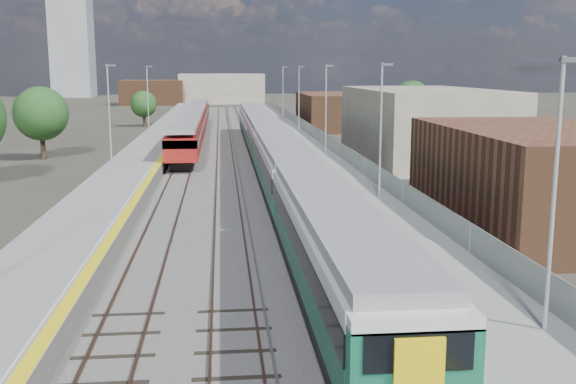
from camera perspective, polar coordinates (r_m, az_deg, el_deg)
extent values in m
plane|color=#47443A|center=(65.56, -3.62, 3.20)|extent=(320.00, 320.00, 0.00)
cube|color=#565451|center=(68.00, -5.60, 3.46)|extent=(10.50, 155.00, 0.06)
cube|color=#4C3323|center=(70.54, -3.13, 3.81)|extent=(0.07, 160.00, 0.14)
cube|color=#4C3323|center=(70.62, -1.96, 3.82)|extent=(0.07, 160.00, 0.14)
cube|color=#4C3323|center=(70.47, -5.98, 3.76)|extent=(0.07, 160.00, 0.14)
cube|color=#4C3323|center=(70.48, -4.81, 3.78)|extent=(0.07, 160.00, 0.14)
cube|color=#4C3323|center=(70.58, -8.83, 3.70)|extent=(0.07, 160.00, 0.14)
cube|color=#4C3323|center=(70.52, -7.66, 3.73)|extent=(0.07, 160.00, 0.14)
cube|color=gray|center=(70.53, -3.40, 3.79)|extent=(0.08, 160.00, 0.10)
cube|color=gray|center=(70.49, -4.54, 3.78)|extent=(0.08, 160.00, 0.10)
cube|color=slate|center=(68.36, 0.71, 3.94)|extent=(4.70, 155.00, 1.00)
cube|color=gray|center=(68.31, 0.71, 4.36)|extent=(4.70, 155.00, 0.03)
cube|color=yellow|center=(68.10, -1.05, 4.36)|extent=(0.40, 155.00, 0.01)
cube|color=gray|center=(68.52, 2.55, 4.87)|extent=(0.06, 155.00, 1.20)
cylinder|color=#9EA0A3|center=(19.49, 21.58, -0.45)|extent=(0.12, 0.12, 7.50)
cube|color=#4C4C4F|center=(19.31, 22.98, 10.27)|extent=(0.70, 0.18, 0.14)
cylinder|color=#9EA0A3|center=(38.21, 7.85, 5.17)|extent=(0.12, 0.12, 7.50)
cube|color=#4C4C4F|center=(38.12, 8.36, 10.64)|extent=(0.70, 0.18, 0.14)
cylinder|color=#9EA0A3|center=(57.80, 3.22, 6.99)|extent=(0.12, 0.12, 7.50)
cube|color=#4C4C4F|center=(57.73, 3.51, 10.61)|extent=(0.70, 0.18, 0.14)
cylinder|color=#9EA0A3|center=(77.59, 0.93, 7.87)|extent=(0.12, 0.12, 7.50)
cube|color=#4C4C4F|center=(77.55, 1.13, 10.57)|extent=(0.70, 0.18, 0.14)
cylinder|color=#9EA0A3|center=(97.47, -0.43, 8.39)|extent=(0.12, 0.12, 7.50)
cube|color=#4C4C4F|center=(97.44, -0.28, 10.53)|extent=(0.70, 0.18, 0.14)
cube|color=slate|center=(68.28, -11.33, 3.73)|extent=(4.30, 155.00, 1.00)
cube|color=gray|center=(68.22, -11.34, 4.15)|extent=(4.30, 155.00, 0.03)
cube|color=yellow|center=(68.06, -9.75, 4.21)|extent=(0.45, 155.00, 0.01)
cube|color=silver|center=(68.09, -10.04, 4.20)|extent=(0.08, 155.00, 0.01)
cylinder|color=#9EA0A3|center=(49.76, -14.88, 6.11)|extent=(0.12, 0.12, 7.50)
cube|color=#4C4C4F|center=(49.60, -14.79, 10.33)|extent=(0.70, 0.18, 0.14)
cylinder|color=#9EA0A3|center=(75.50, -11.77, 7.59)|extent=(0.12, 0.12, 7.50)
cube|color=#4C4C4F|center=(75.40, -11.68, 10.36)|extent=(0.70, 0.18, 0.14)
cube|color=brown|center=(37.23, 20.37, 1.11)|extent=(9.00, 16.00, 5.20)
cube|color=gray|center=(62.93, 11.31, 5.65)|extent=(11.00, 22.00, 6.40)
cube|color=brown|center=(94.43, 3.70, 6.86)|extent=(8.00, 18.00, 4.80)
cube|color=gray|center=(165.07, -5.62, 8.72)|extent=(20.00, 14.00, 7.00)
cube|color=brown|center=(160.87, -11.38, 8.28)|extent=(14.00, 12.00, 5.60)
cube|color=gray|center=(209.74, -17.88, 13.14)|extent=(11.00, 11.00, 40.00)
cube|color=black|center=(23.67, 3.87, -7.68)|extent=(2.65, 19.01, 0.45)
cube|color=#10533E|center=(23.44, 3.90, -5.86)|extent=(2.75, 19.01, 1.11)
cube|color=black|center=(23.21, 3.92, -3.78)|extent=(2.81, 19.01, 0.76)
cube|color=silver|center=(23.07, 3.94, -2.33)|extent=(2.75, 19.01, 0.47)
cube|color=gray|center=(22.98, 3.95, -1.33)|extent=(2.44, 19.01, 0.39)
cube|color=black|center=(42.50, -0.46, 0.46)|extent=(2.65, 19.01, 0.45)
cube|color=#10533E|center=(42.37, -0.46, 1.50)|extent=(2.75, 19.01, 1.11)
cube|color=black|center=(42.24, -0.46, 2.68)|extent=(2.81, 19.01, 0.76)
cube|color=silver|center=(42.17, -0.46, 3.49)|extent=(2.75, 19.01, 0.47)
cube|color=gray|center=(42.12, -0.46, 4.04)|extent=(2.44, 19.01, 0.39)
cube|color=black|center=(61.75, -2.10, 3.57)|extent=(2.65, 19.01, 0.45)
cube|color=#10533E|center=(61.66, -2.11, 4.29)|extent=(2.75, 19.01, 1.11)
cube|color=black|center=(61.57, -2.11, 5.10)|extent=(2.81, 19.01, 0.76)
cube|color=silver|center=(61.52, -2.12, 5.66)|extent=(2.75, 19.01, 0.47)
cube|color=gray|center=(61.49, -2.12, 6.04)|extent=(2.44, 19.01, 0.39)
cube|color=black|center=(81.12, -2.97, 5.20)|extent=(2.65, 19.01, 0.45)
cube|color=#10533E|center=(81.05, -2.98, 5.75)|extent=(2.75, 19.01, 1.11)
cube|color=black|center=(80.99, -2.98, 6.37)|extent=(2.81, 19.01, 0.76)
cube|color=silver|center=(80.95, -2.99, 6.79)|extent=(2.75, 19.01, 0.47)
cube|color=gray|center=(80.92, -2.99, 7.08)|extent=(2.44, 19.01, 0.39)
cube|color=#10533E|center=(14.36, 10.57, -14.91)|extent=(2.73, 0.58, 2.05)
cube|color=black|center=(13.86, 11.01, -13.24)|extent=(2.24, 0.06, 0.78)
cube|color=black|center=(61.74, -8.61, 3.08)|extent=(1.80, 15.32, 0.63)
cube|color=maroon|center=(61.57, -8.64, 4.46)|extent=(2.66, 18.02, 1.90)
cube|color=black|center=(61.53, -8.66, 4.90)|extent=(2.71, 18.02, 0.66)
cube|color=gray|center=(61.44, -8.68, 5.78)|extent=(2.37, 18.02, 0.38)
cube|color=black|center=(80.13, -7.96, 4.75)|extent=(1.80, 15.32, 0.63)
cube|color=maroon|center=(80.00, -7.98, 5.82)|extent=(2.66, 18.02, 1.90)
cube|color=black|center=(79.96, -7.99, 6.16)|extent=(2.71, 18.02, 0.66)
cube|color=gray|center=(79.90, -8.01, 6.84)|extent=(2.37, 18.02, 0.38)
cube|color=black|center=(98.57, -7.55, 5.80)|extent=(1.80, 15.32, 0.63)
cube|color=maroon|center=(98.46, -7.57, 6.67)|extent=(2.66, 18.02, 1.90)
cube|color=black|center=(98.43, -7.57, 6.95)|extent=(2.71, 18.02, 0.66)
cube|color=gray|center=(98.38, -7.59, 7.50)|extent=(2.37, 18.02, 0.38)
cylinder|color=#382619|center=(65.57, -20.03, 3.62)|extent=(0.44, 0.44, 2.32)
sphere|color=#1A441A|center=(65.32, -20.19, 6.25)|extent=(4.90, 4.90, 4.90)
cylinder|color=#382619|center=(99.12, -12.08, 5.95)|extent=(0.44, 0.44, 1.78)
sphere|color=#1A441A|center=(98.98, -12.13, 7.29)|extent=(3.76, 3.76, 3.76)
cylinder|color=#382619|center=(88.17, 10.35, 5.67)|extent=(0.44, 0.44, 2.35)
sphere|color=#1A441A|center=(87.98, 10.41, 7.66)|extent=(4.96, 4.96, 4.96)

